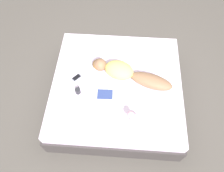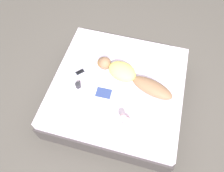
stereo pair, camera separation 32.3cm
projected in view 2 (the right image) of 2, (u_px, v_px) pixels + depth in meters
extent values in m
plane|color=#4C4742|center=(117.00, 100.00, 3.81)|extent=(12.00, 12.00, 0.00)
cube|color=#383333|center=(118.00, 95.00, 3.64)|extent=(1.97, 2.03, 0.39)
cube|color=silver|center=(118.00, 86.00, 3.40)|extent=(1.91, 1.97, 0.18)
ellipsoid|color=brown|center=(152.00, 88.00, 3.18)|extent=(0.42, 0.68, 0.17)
ellipsoid|color=#D1C660|center=(122.00, 71.00, 3.29)|extent=(0.43, 0.52, 0.23)
ellipsoid|color=brown|center=(103.00, 62.00, 3.39)|extent=(0.25, 0.24, 0.11)
sphere|color=brown|center=(105.00, 63.00, 3.39)|extent=(0.20, 0.20, 0.20)
cube|color=silver|center=(99.00, 108.00, 3.10)|extent=(0.27, 0.33, 0.01)
cube|color=silver|center=(104.00, 93.00, 3.23)|extent=(0.27, 0.33, 0.01)
cube|color=navy|center=(104.00, 93.00, 3.22)|extent=(0.17, 0.23, 0.00)
cylinder|color=#232328|center=(78.00, 85.00, 3.25)|extent=(0.08, 0.08, 0.09)
cylinder|color=black|center=(78.00, 84.00, 3.22)|extent=(0.07, 0.07, 0.01)
torus|color=#232328|center=(79.00, 83.00, 3.27)|extent=(0.06, 0.01, 0.06)
cube|color=#333842|center=(80.00, 72.00, 3.42)|extent=(0.15, 0.15, 0.01)
cube|color=black|center=(80.00, 72.00, 3.42)|extent=(0.12, 0.12, 0.00)
ellipsoid|color=#DB9EB2|center=(126.00, 121.00, 2.94)|extent=(0.14, 0.12, 0.12)
sphere|color=#DB9EB2|center=(123.00, 118.00, 2.87)|extent=(0.10, 0.10, 0.10)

